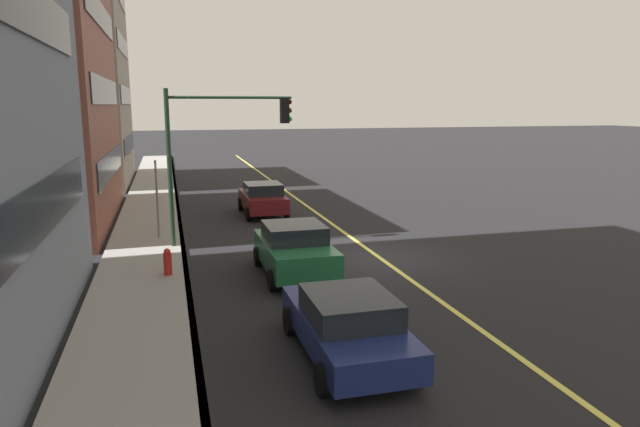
# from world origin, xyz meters

# --- Properties ---
(ground) EXTENTS (200.00, 200.00, 0.00)m
(ground) POSITION_xyz_m (0.00, 0.00, 0.00)
(ground) COLOR black
(sidewalk_slab) EXTENTS (80.00, 2.69, 0.15)m
(sidewalk_slab) POSITION_xyz_m (0.00, 7.60, 0.07)
(sidewalk_slab) COLOR gray
(sidewalk_slab) RESTS_ON ground
(curb_edge) EXTENTS (80.00, 0.16, 0.15)m
(curb_edge) POSITION_xyz_m (0.00, 6.34, 0.07)
(curb_edge) COLOR slate
(curb_edge) RESTS_ON ground
(lane_stripe_center) EXTENTS (80.00, 0.16, 0.01)m
(lane_stripe_center) POSITION_xyz_m (0.00, 0.00, 0.01)
(lane_stripe_center) COLOR #D8CC4C
(lane_stripe_center) RESTS_ON ground
(building_glass_right) EXTENTS (11.24, 11.56, 14.41)m
(building_glass_right) POSITION_xyz_m (22.21, 14.89, 7.20)
(building_glass_right) COLOR #9E9384
(building_glass_right) RESTS_ON ground
(car_green) EXTENTS (3.89, 2.05, 1.56)m
(car_green) POSITION_xyz_m (-1.22, 3.16, 0.79)
(car_green) COLOR #1E6038
(car_green) RESTS_ON ground
(car_maroon) EXTENTS (4.00, 1.94, 1.50)m
(car_maroon) POSITION_xyz_m (8.45, 2.51, 0.76)
(car_maroon) COLOR #591116
(car_maroon) RESTS_ON ground
(car_navy) EXTENTS (4.28, 1.96, 1.39)m
(car_navy) POSITION_xyz_m (-7.05, 3.38, 0.71)
(car_navy) COLOR navy
(car_navy) RESTS_ON ground
(traffic_light_mast) EXTENTS (0.28, 4.42, 5.60)m
(traffic_light_mast) POSITION_xyz_m (2.79, 4.96, 3.87)
(traffic_light_mast) COLOR #1E3823
(traffic_light_mast) RESTS_ON ground
(street_sign_post) EXTENTS (0.60, 0.08, 3.04)m
(street_sign_post) POSITION_xyz_m (4.34, 7.16, 1.79)
(street_sign_post) COLOR slate
(street_sign_post) RESTS_ON ground
(fire_hydrant) EXTENTS (0.24, 0.24, 0.94)m
(fire_hydrant) POSITION_xyz_m (-0.73, 6.86, 0.47)
(fire_hydrant) COLOR red
(fire_hydrant) RESTS_ON ground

